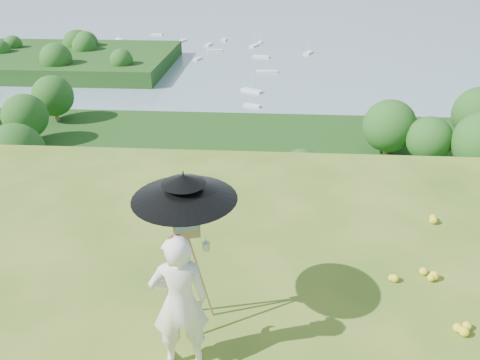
# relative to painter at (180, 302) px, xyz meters

# --- Properties ---
(forest_slope) EXTENTS (140.00, 56.00, 22.00)m
(forest_slope) POSITION_rel_painter_xyz_m (0.86, 34.30, -29.88)
(forest_slope) COLOR #173B10
(forest_slope) RESTS_ON bay_water
(shoreline_tier) EXTENTS (170.00, 28.00, 8.00)m
(shoreline_tier) POSITION_rel_painter_xyz_m (0.86, 74.30, -36.88)
(shoreline_tier) COLOR gray
(shoreline_tier) RESTS_ON bay_water
(bay_water) EXTENTS (700.00, 700.00, 0.00)m
(bay_water) POSITION_rel_painter_xyz_m (0.86, 239.30, -34.88)
(bay_water) COLOR #7292A3
(bay_water) RESTS_ON ground
(peninsula) EXTENTS (90.00, 60.00, 12.00)m
(peninsula) POSITION_rel_painter_xyz_m (-74.14, 154.30, -29.88)
(peninsula) COLOR #173B10
(peninsula) RESTS_ON bay_water
(slope_trees) EXTENTS (110.00, 50.00, 6.00)m
(slope_trees) POSITION_rel_painter_xyz_m (0.86, 34.30, -15.88)
(slope_trees) COLOR #185119
(slope_trees) RESTS_ON forest_slope
(harbor_town) EXTENTS (110.00, 22.00, 5.00)m
(harbor_town) POSITION_rel_painter_xyz_m (0.86, 74.30, -30.38)
(harbor_town) COLOR silver
(harbor_town) RESTS_ON shoreline_tier
(moored_boats) EXTENTS (140.00, 140.00, 0.70)m
(moored_boats) POSITION_rel_painter_xyz_m (-11.64, 160.30, -34.53)
(moored_boats) COLOR white
(moored_boats) RESTS_ON bay_water
(painter) EXTENTS (0.71, 0.54, 1.75)m
(painter) POSITION_rel_painter_xyz_m (0.00, 0.00, 0.00)
(painter) COLOR white
(painter) RESTS_ON ground
(field_easel) EXTENTS (0.77, 0.77, 1.66)m
(field_easel) POSITION_rel_painter_xyz_m (0.00, 0.61, -0.05)
(field_easel) COLOR olive
(field_easel) RESTS_ON ground
(sun_umbrella) EXTENTS (1.41, 1.41, 0.81)m
(sun_umbrella) POSITION_rel_painter_xyz_m (-0.00, 0.64, 0.89)
(sun_umbrella) COLOR black
(sun_umbrella) RESTS_ON field_easel
(painter_cap) EXTENTS (0.21, 0.24, 0.10)m
(painter_cap) POSITION_rel_painter_xyz_m (0.00, 0.00, 0.83)
(painter_cap) COLOR #D87688
(painter_cap) RESTS_ON painter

